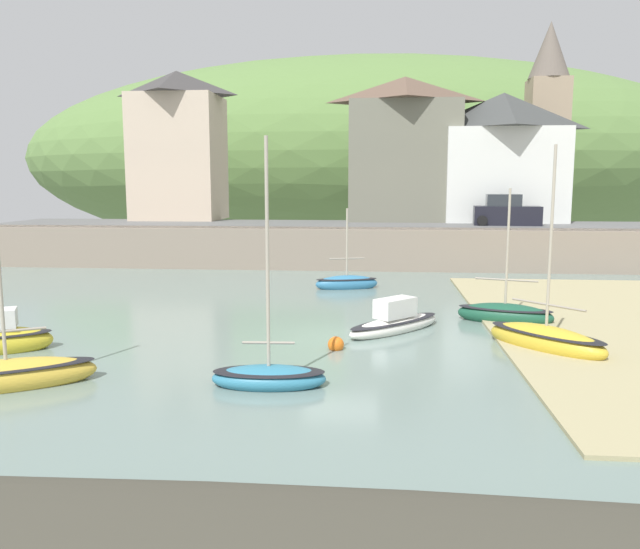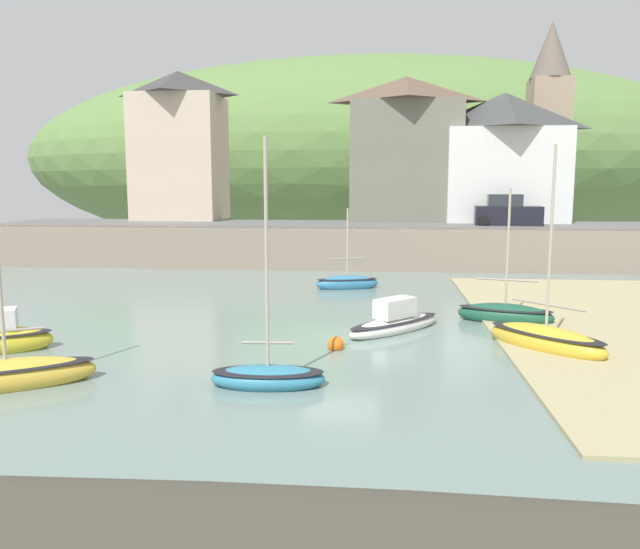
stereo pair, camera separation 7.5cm
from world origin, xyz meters
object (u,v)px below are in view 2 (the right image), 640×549
object	(u,v)px
sailboat_tall_mast	(546,340)
sailboat_blue_trim	(268,375)
dinghy_open_wooden	(505,314)
sailboat_nearest_shore	(6,375)
waterfront_building_right	(503,157)
fishing_boat_green	(347,283)
mooring_buoy	(336,345)
church_with_spire	(548,119)
waterfront_building_left	(180,145)
parked_car_near_slipway	(507,212)
waterfront_building_centre	(405,149)
motorboat_with_cabin	(395,322)

from	to	relation	value
sailboat_tall_mast	sailboat_blue_trim	bearing A→B (deg)	-104.73
dinghy_open_wooden	sailboat_nearest_shore	xyz separation A→B (m)	(-13.84, -8.86, 0.02)
waterfront_building_right	fishing_boat_green	xyz separation A→B (m)	(-9.99, -15.39, -6.58)
waterfront_building_right	mooring_buoy	bearing A→B (deg)	-110.05
fishing_boat_green	church_with_spire	bearing A→B (deg)	38.94
sailboat_nearest_shore	waterfront_building_left	bearing A→B (deg)	70.26
sailboat_blue_trim	mooring_buoy	world-z (taller)	sailboat_blue_trim
waterfront_building_left	sailboat_tall_mast	bearing A→B (deg)	-53.32
dinghy_open_wooden	parked_car_near_slipway	distance (m)	18.37
waterfront_building_centre	fishing_boat_green	world-z (taller)	waterfront_building_centre
church_with_spire	dinghy_open_wooden	size ratio (longest dim) A/B	2.83
waterfront_building_left	church_with_spire	xyz separation A→B (m)	(26.88, 4.00, 2.01)
parked_car_near_slipway	mooring_buoy	bearing A→B (deg)	-107.68
sailboat_blue_trim	motorboat_with_cabin	bearing A→B (deg)	58.63
waterfront_building_centre	church_with_spire	world-z (taller)	church_with_spire
fishing_boat_green	mooring_buoy	size ratio (longest dim) A/B	8.06
dinghy_open_wooden	waterfront_building_left	bearing A→B (deg)	147.89
waterfront_building_left	mooring_buoy	world-z (taller)	waterfront_building_left
waterfront_building_centre	dinghy_open_wooden	distance (m)	23.61
sailboat_nearest_shore	parked_car_near_slipway	size ratio (longest dim) A/B	1.46
sailboat_tall_mast	sailboat_blue_trim	size ratio (longest dim) A/B	1.01
waterfront_building_centre	sailboat_tall_mast	bearing A→B (deg)	-82.73
waterfront_building_left	sailboat_blue_trim	world-z (taller)	waterfront_building_left
sailboat_tall_mast	parked_car_near_slipway	bearing A→B (deg)	129.61
church_with_spire	sailboat_nearest_shore	xyz separation A→B (m)	(-21.59, -35.18, -9.46)
fishing_boat_green	dinghy_open_wooden	xyz separation A→B (m)	(6.15, -6.93, 0.02)
waterfront_building_right	dinghy_open_wooden	bearing A→B (deg)	-99.77
parked_car_near_slipway	waterfront_building_left	bearing A→B (deg)	173.77
church_with_spire	waterfront_building_right	bearing A→B (deg)	-134.30
waterfront_building_right	sailboat_tall_mast	world-z (taller)	waterfront_building_right
waterfront_building_right	dinghy_open_wooden	xyz separation A→B (m)	(-3.84, -22.32, -6.56)
waterfront_building_left	waterfront_building_right	bearing A→B (deg)	0.00
waterfront_building_left	waterfront_building_right	world-z (taller)	waterfront_building_left
waterfront_building_left	motorboat_with_cabin	distance (m)	29.48
motorboat_with_cabin	dinghy_open_wooden	xyz separation A→B (m)	(4.06, 1.89, -0.02)
sailboat_tall_mast	sailboat_nearest_shore	world-z (taller)	sailboat_tall_mast
motorboat_with_cabin	mooring_buoy	xyz separation A→B (m)	(-1.87, -2.56, -0.16)
church_with_spire	sailboat_blue_trim	bearing A→B (deg)	-113.70
waterfront_building_right	sailboat_tall_mast	xyz separation A→B (m)	(-3.39, -26.29, -6.53)
waterfront_building_centre	mooring_buoy	distance (m)	27.91
mooring_buoy	dinghy_open_wooden	bearing A→B (deg)	36.90
sailboat_nearest_shore	parked_car_near_slipway	bearing A→B (deg)	27.74
church_with_spire	mooring_buoy	distance (m)	35.02
waterfront_building_left	sailboat_blue_trim	bearing A→B (deg)	-68.88
waterfront_building_centre	sailboat_blue_trim	bearing A→B (deg)	-98.35
waterfront_building_centre	motorboat_with_cabin	world-z (taller)	waterfront_building_centre
sailboat_nearest_shore	dinghy_open_wooden	bearing A→B (deg)	3.26
waterfront_building_left	fishing_boat_green	world-z (taller)	waterfront_building_left
waterfront_building_centre	mooring_buoy	bearing A→B (deg)	-96.44
sailboat_tall_mast	mooring_buoy	bearing A→B (deg)	-128.40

